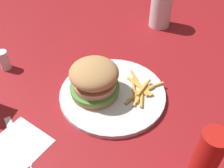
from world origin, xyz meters
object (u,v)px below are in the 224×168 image
object	(u,v)px
fork	(18,145)
salt_shaker	(4,60)
sandwich	(94,79)
plate	(112,95)
napkin	(18,146)
drink_glass	(161,11)
ketchup_bottle	(205,161)
fries_pile	(140,90)

from	to	relation	value
fork	salt_shaker	distance (m)	0.27
sandwich	salt_shaker	distance (m)	0.27
plate	napkin	world-z (taller)	plate
plate	sandwich	world-z (taller)	sandwich
salt_shaker	drink_glass	bearing A→B (deg)	-118.95
napkin	ketchup_bottle	bearing A→B (deg)	-157.71
drink_glass	ketchup_bottle	distance (m)	0.55
sandwich	fries_pile	bearing A→B (deg)	-143.86
plate	fries_pile	xyz separation A→B (m)	(-0.05, -0.04, 0.01)
fork	ketchup_bottle	bearing A→B (deg)	-157.53
napkin	fries_pile	bearing A→B (deg)	-116.49
plate	fork	xyz separation A→B (m)	(0.08, 0.23, -0.00)
sandwich	napkin	xyz separation A→B (m)	(0.05, 0.21, -0.06)
sandwich	salt_shaker	world-z (taller)	sandwich
plate	salt_shaker	world-z (taller)	salt_shaker
drink_glass	salt_shaker	bearing A→B (deg)	61.05
napkin	sandwich	bearing A→B (deg)	-102.53
drink_glass	fries_pile	bearing A→B (deg)	109.35
napkin	fork	world-z (taller)	fork
sandwich	drink_glass	xyz separation A→B (m)	(0.02, -0.38, -0.00)
ketchup_bottle	fries_pile	bearing A→B (deg)	-34.17
napkin	plate	bearing A→B (deg)	-109.54
napkin	drink_glass	distance (m)	0.59
ketchup_bottle	salt_shaker	distance (m)	0.55
fries_pile	fork	distance (m)	0.30
plate	fries_pile	distance (m)	0.07
plate	drink_glass	world-z (taller)	drink_glass
ketchup_bottle	drink_glass	bearing A→B (deg)	-55.62
sandwich	salt_shaker	bearing A→B (deg)	11.55
sandwich	drink_glass	world-z (taller)	drink_glass
fries_pile	salt_shaker	distance (m)	0.37
sandwich	fork	size ratio (longest dim) A/B	0.73
sandwich	fries_pile	size ratio (longest dim) A/B	1.02
ketchup_bottle	plate	bearing A→B (deg)	-19.85
fork	drink_glass	distance (m)	0.59
sandwich	napkin	bearing A→B (deg)	77.47
drink_glass	ketchup_bottle	size ratio (longest dim) A/B	0.84
napkin	fork	distance (m)	0.00
napkin	ketchup_bottle	distance (m)	0.37
drink_glass	salt_shaker	distance (m)	0.50
sandwich	plate	bearing A→B (deg)	-148.02
fries_pile	fork	world-z (taller)	fries_pile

